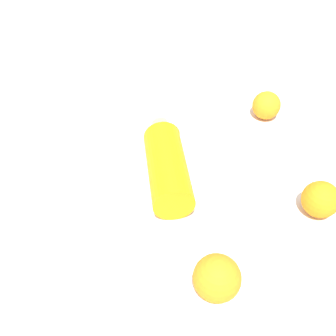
{
  "coord_description": "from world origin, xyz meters",
  "views": [
    {
      "loc": [
        -0.09,
        -0.46,
        0.54
      ],
      "look_at": [
        0.0,
        0.04,
        0.04
      ],
      "focal_mm": 40.81,
      "sensor_mm": 36.0,
      "label": 1
    }
  ],
  "objects": [
    {
      "name": "orange_2",
      "position": [
        0.03,
        -0.19,
        0.04
      ],
      "size": [
        0.07,
        0.07,
        0.07
      ],
      "primitive_type": "sphere",
      "color": "orange",
      "rests_on": "ground_plane"
    },
    {
      "name": "ground_plane",
      "position": [
        0.0,
        0.0,
        0.0
      ],
      "size": [
        2.4,
        2.4,
        0.0
      ],
      "primitive_type": "plane",
      "color": "silver"
    },
    {
      "name": "orange_1",
      "position": [
        0.25,
        -0.08,
        0.03
      ],
      "size": [
        0.07,
        0.07,
        0.07
      ],
      "primitive_type": "sphere",
      "color": "orange",
      "rests_on": "ground_plane"
    },
    {
      "name": "orange_0",
      "position": [
        0.26,
        0.21,
        0.03
      ],
      "size": [
        0.06,
        0.06,
        0.06
      ],
      "primitive_type": "sphere",
      "color": "orange",
      "rests_on": "ground_plane"
    },
    {
      "name": "water_bottle",
      "position": [
        0.0,
        0.07,
        0.04
      ],
      "size": [
        0.08,
        0.25,
        0.07
      ],
      "rotation": [
        0.0,
        0.0,
        1.53
      ],
      "color": "orange",
      "rests_on": "ground_plane"
    }
  ]
}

